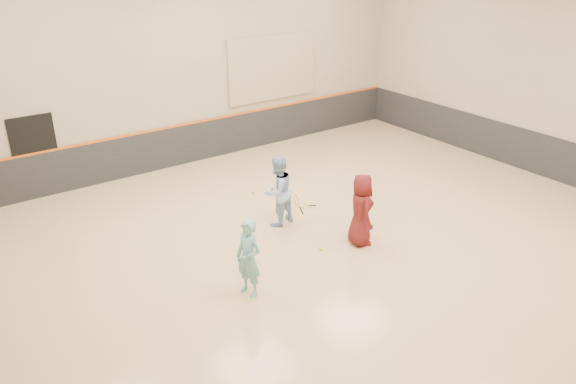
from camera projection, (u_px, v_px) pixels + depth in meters
room at (320, 206)px, 12.42m from camera, size 15.04×12.04×6.22m
wainscot_back at (196, 142)px, 16.92m from camera, size 14.90×0.04×1.20m
wainscot_right at (518, 148)px, 16.47m from camera, size 0.04×11.90×1.20m
accent_stripe at (195, 122)px, 16.66m from camera, size 14.90×0.03×0.06m
acoustic_panel at (272, 68)px, 17.61m from camera, size 3.20×0.08×2.00m
doorway at (36, 157)px, 14.33m from camera, size 1.10×0.05×2.20m
girl at (249, 258)px, 10.44m from camera, size 0.49×0.64×1.56m
instructor at (278, 191)px, 13.05m from camera, size 0.95×0.81×1.70m
young_man at (361, 210)px, 12.21m from camera, size 0.78×0.94×1.64m
held_racket at (296, 200)px, 13.20m from camera, size 0.32×0.32×0.59m
spare_racket at (303, 204)px, 14.23m from camera, size 0.60×0.60×0.13m
ball_under_racket at (321, 249)px, 12.23m from camera, size 0.07×0.07×0.07m
ball_in_hand at (369, 199)px, 12.05m from camera, size 0.07×0.07×0.07m
ball_beside_spare at (253, 192)px, 14.94m from camera, size 0.07×0.07×0.07m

